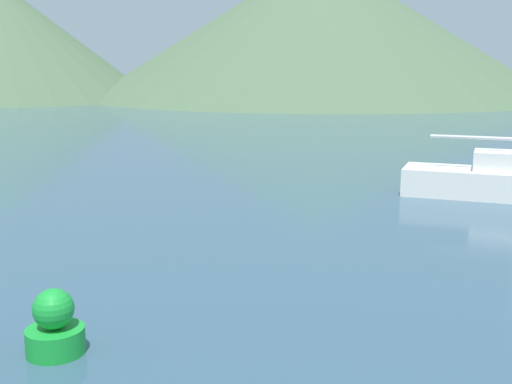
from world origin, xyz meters
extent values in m
cube|color=white|center=(6.51, 18.66, 0.39)|extent=(5.62, 3.72, 0.78)
cube|color=white|center=(6.51, 18.66, 1.05)|extent=(1.95, 1.70, 0.54)
cylinder|color=#BCBCC1|center=(5.77, 19.00, 1.68)|extent=(2.27, 1.10, 0.10)
cylinder|color=green|center=(-3.70, 9.46, 0.17)|extent=(0.76, 0.76, 0.34)
sphere|color=green|center=(-3.70, 9.46, 0.61)|extent=(0.53, 0.53, 0.53)
cone|color=#4C6647|center=(10.52, 74.98, 7.85)|extent=(51.62, 51.62, 15.71)
camera|label=1|loc=(-1.64, 1.51, 3.70)|focal=45.00mm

